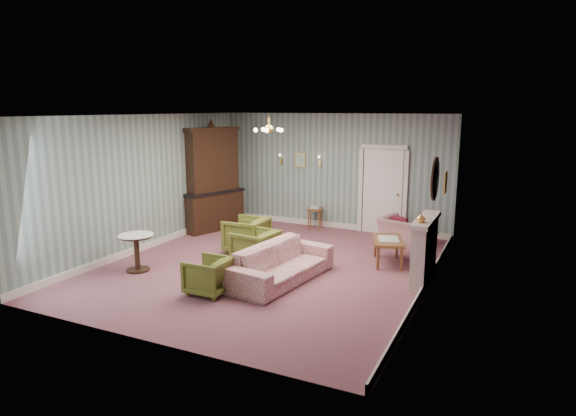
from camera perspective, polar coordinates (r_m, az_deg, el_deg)
The scene contains 27 objects.
floor at distance 9.67m, azimuth -2.10°, elevation -6.73°, with size 7.00×7.00×0.00m, color #844D59.
ceiling at distance 9.18m, azimuth -2.23°, elevation 10.72°, with size 7.00×7.00×0.00m, color white.
wall_back at distance 12.50m, azimuth 5.26°, elevation 4.23°, with size 6.00×6.00×0.00m, color slate.
wall_front at distance 6.49m, azimuth -16.55°, elevation -3.07°, with size 6.00×6.00×0.00m, color slate.
wall_left at distance 11.01m, azimuth -16.18°, elevation 2.83°, with size 7.00×7.00×0.00m, color slate.
wall_right at distance 8.39m, azimuth 16.34°, elevation 0.21°, with size 7.00×7.00×0.00m, color slate.
wall_right_floral at distance 8.40m, azimuth 16.24°, elevation 0.22°, with size 7.00×7.00×0.00m, color #A9547F.
door at distance 12.13m, azimuth 10.94°, elevation 2.08°, with size 1.12×0.12×2.16m, color white, non-canonical shape.
olive_chair_a at distance 8.29m, azimuth -9.24°, elevation -7.57°, with size 0.66×0.61×0.67m, color #5A6021.
olive_chair_b at distance 9.63m, azimuth -3.80°, elevation -4.42°, with size 0.75×0.71×0.78m, color #5A6021.
olive_chair_c at distance 10.49m, azimuth -4.85°, elevation -2.95°, with size 0.80×0.75×0.83m, color #5A6021.
sofa_chintz at distance 8.75m, azimuth -0.71°, elevation -5.68°, with size 2.26×0.66×0.88m, color #953C54.
wingback_chair at distance 11.32m, azimuth 13.26°, elevation -2.12°, with size 0.95×0.62×0.83m, color #953C54.
dresser at distance 12.39m, azimuth -8.79°, elevation 3.67°, with size 0.57×1.63×2.72m, color black, non-canonical shape.
fireplace at distance 9.00m, azimuth 15.56°, elevation -4.70°, with size 0.30×1.40×1.16m, color beige, non-canonical shape.
mantel_vase at distance 8.46m, azimuth 15.19°, elevation -1.13°, with size 0.15×0.15×0.15m, color gold.
oval_mirror at distance 8.73m, azimuth 16.65°, elevation 3.28°, with size 0.04×0.76×0.84m, color white, non-canonical shape.
framed_print at distance 10.08m, azimuth 17.82°, elevation 2.83°, with size 0.04×0.34×0.42m, color gold, non-canonical shape.
coffee_table at distance 9.93m, azimuth 11.51°, elevation -4.94°, with size 0.55×0.99×0.51m, color brown, non-canonical shape.
side_table_black at distance 10.27m, azimuth 15.50°, elevation -4.33°, with size 0.39×0.39×0.59m, color black, non-canonical shape.
pedestal_table at distance 9.71m, azimuth -17.14°, elevation -4.97°, with size 0.65×0.65×0.71m, color black, non-canonical shape.
nesting_table at distance 12.49m, azimuth 3.14°, elevation -1.11°, with size 0.36×0.45×0.59m, color brown, non-canonical shape.
gilt_mirror_back at distance 12.76m, azimuth 1.40°, elevation 5.56°, with size 0.28×0.06×0.36m, color gold, non-canonical shape.
sconce_left at distance 12.98m, azimuth -0.87°, elevation 5.66°, with size 0.16×0.12×0.30m, color gold, non-canonical shape.
sconce_right at distance 12.53m, azimuth 3.67°, elevation 5.43°, with size 0.16×0.12×0.30m, color gold, non-canonical shape.
chandelier at distance 9.19m, azimuth -2.22°, elevation 9.03°, with size 0.56×0.56×0.36m, color gold, non-canonical shape.
burgundy_cushion at distance 11.17m, azimuth 12.86°, elevation -1.95°, with size 0.38×0.10×0.38m, color maroon.
Camera 1 is at (4.23, -8.15, 3.03)m, focal length 30.63 mm.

